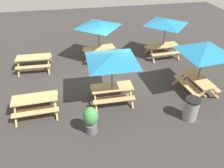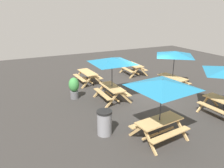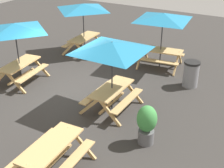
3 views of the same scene
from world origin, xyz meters
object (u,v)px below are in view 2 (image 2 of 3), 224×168
at_px(picnic_table_2, 134,67).
at_px(picnic_table_3, 162,88).
at_px(picnic_table_0, 175,56).
at_px(potted_plant_0, 74,87).
at_px(picnic_table_5, 88,75).
at_px(picnic_table_1, 112,63).
at_px(trash_bin_gray, 104,123).

distance_m(picnic_table_2, picnic_table_3, 8.58).
distance_m(picnic_table_0, picnic_table_3, 5.71).
bearing_deg(potted_plant_0, picnic_table_2, 115.72).
bearing_deg(potted_plant_0, picnic_table_5, 144.00).
relative_size(picnic_table_2, picnic_table_3, 0.65).
relative_size(picnic_table_0, picnic_table_2, 1.27).
relative_size(picnic_table_3, picnic_table_5, 1.51).
xyz_separation_m(picnic_table_0, picnic_table_3, (4.00, -4.07, 0.00)).
xyz_separation_m(picnic_table_1, picnic_table_3, (4.02, -0.05, 0.00)).
bearing_deg(picnic_table_1, picnic_table_5, -176.61).
height_order(picnic_table_0, potted_plant_0, picnic_table_0).
bearing_deg(picnic_table_0, picnic_table_1, -97.56).
xyz_separation_m(picnic_table_5, trash_bin_gray, (6.08, -1.54, -0.07)).
xyz_separation_m(picnic_table_0, picnic_table_1, (-0.02, -4.02, 0.00)).
bearing_deg(picnic_table_3, trash_bin_gray, 139.11).
bearing_deg(picnic_table_2, picnic_table_5, -81.71).
bearing_deg(picnic_table_0, trash_bin_gray, -70.99).
relative_size(trash_bin_gray, potted_plant_0, 0.84).
xyz_separation_m(picnic_table_3, picnic_table_5, (-7.24, -0.13, -1.43)).
bearing_deg(picnic_table_1, trash_bin_gray, -30.85).
bearing_deg(picnic_table_0, picnic_table_3, -52.82).
bearing_deg(picnic_table_5, trash_bin_gray, -17.09).
bearing_deg(potted_plant_0, picnic_table_0, 78.84).
distance_m(picnic_table_5, potted_plant_0, 2.60).
xyz_separation_m(picnic_table_0, picnic_table_2, (-3.66, -0.47, -1.43)).
relative_size(picnic_table_3, potted_plant_0, 2.42).
distance_m(picnic_table_0, picnic_table_5, 5.49).
xyz_separation_m(picnic_table_0, potted_plant_0, (-1.13, -5.73, -1.35)).
bearing_deg(trash_bin_gray, potted_plant_0, 179.77).
distance_m(picnic_table_1, picnic_table_3, 4.02).
relative_size(picnic_table_1, picnic_table_2, 1.54).
relative_size(picnic_table_5, potted_plant_0, 1.60).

